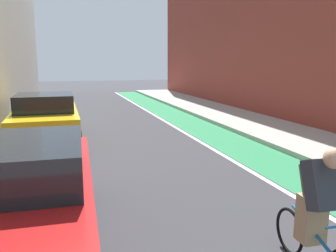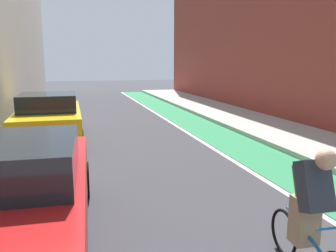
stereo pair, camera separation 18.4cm
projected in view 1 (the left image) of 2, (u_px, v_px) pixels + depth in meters
name	position (u px, v px, depth m)	size (l,w,h in m)	color
ground_plane	(146.00, 154.00, 9.35)	(78.57, 78.57, 0.00)	#38383D
bike_lane_paint	(213.00, 134.00, 12.04)	(1.60, 35.71, 0.00)	#2D8451
lane_divider_stripe	(189.00, 135.00, 11.79)	(0.12, 35.71, 0.00)	white
sidewalk_right	(269.00, 128.00, 12.65)	(2.84, 35.71, 0.14)	#A8A59E
building_facade_right	(302.00, 14.00, 14.47)	(2.40, 31.71, 8.93)	brown
parked_sedan_red	(21.00, 195.00, 4.38)	(1.97, 4.46, 1.53)	red
parked_sedan_yellow_cab	(46.00, 118.00, 10.52)	(1.94, 4.46, 1.53)	yellow
cyclist_mid	(317.00, 208.00, 3.88)	(0.48, 1.65, 1.58)	black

